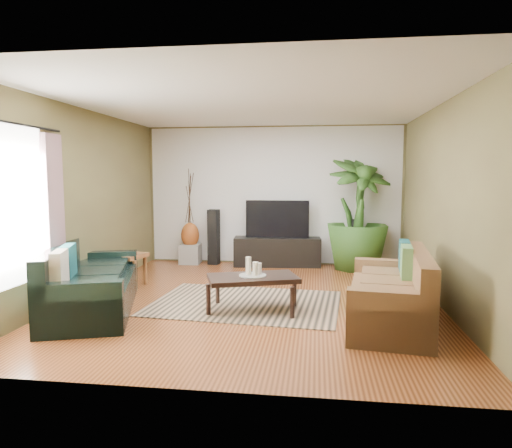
% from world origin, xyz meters
% --- Properties ---
extents(floor, '(5.50, 5.50, 0.00)m').
position_xyz_m(floor, '(0.00, 0.00, 0.00)').
color(floor, '#964E26').
rests_on(floor, ground).
extents(ceiling, '(5.50, 5.50, 0.00)m').
position_xyz_m(ceiling, '(0.00, 0.00, 2.70)').
color(ceiling, white).
rests_on(ceiling, ground).
extents(wall_back, '(5.00, 0.00, 5.00)m').
position_xyz_m(wall_back, '(0.00, 2.75, 1.35)').
color(wall_back, brown).
rests_on(wall_back, ground).
extents(wall_front, '(5.00, 0.00, 5.00)m').
position_xyz_m(wall_front, '(0.00, -2.75, 1.35)').
color(wall_front, brown).
rests_on(wall_front, ground).
extents(wall_left, '(0.00, 5.50, 5.50)m').
position_xyz_m(wall_left, '(-2.50, 0.00, 1.35)').
color(wall_left, brown).
rests_on(wall_left, ground).
extents(wall_right, '(0.00, 5.50, 5.50)m').
position_xyz_m(wall_right, '(2.50, 0.00, 1.35)').
color(wall_right, brown).
rests_on(wall_right, ground).
extents(backwall_panel, '(4.90, 0.00, 4.90)m').
position_xyz_m(backwall_panel, '(0.00, 2.74, 1.35)').
color(backwall_panel, white).
rests_on(backwall_panel, ground).
extents(window_pane, '(0.00, 1.80, 1.80)m').
position_xyz_m(window_pane, '(-2.48, -1.60, 1.40)').
color(window_pane, white).
rests_on(window_pane, ground).
extents(curtain_far, '(0.08, 0.35, 2.20)m').
position_xyz_m(curtain_far, '(-2.43, -0.85, 1.15)').
color(curtain_far, gray).
rests_on(curtain_far, ground).
extents(curtain_rod, '(0.03, 1.90, 0.03)m').
position_xyz_m(curtain_rod, '(-2.43, -1.60, 2.30)').
color(curtain_rod, black).
rests_on(curtain_rod, ground).
extents(sofa_left, '(1.59, 2.39, 0.85)m').
position_xyz_m(sofa_left, '(-2.00, -0.73, 0.42)').
color(sofa_left, black).
rests_on(sofa_left, floor).
extents(sofa_right, '(1.11, 2.03, 0.85)m').
position_xyz_m(sofa_right, '(1.71, -0.78, 0.42)').
color(sofa_right, brown).
rests_on(sofa_right, floor).
extents(area_rug, '(2.64, 1.97, 0.01)m').
position_xyz_m(area_rug, '(-0.09, -0.20, 0.01)').
color(area_rug, '#A38160').
rests_on(area_rug, floor).
extents(coffee_table, '(1.26, 0.94, 0.46)m').
position_xyz_m(coffee_table, '(0.05, -0.52, 0.23)').
color(coffee_table, black).
rests_on(coffee_table, floor).
extents(candle_tray, '(0.35, 0.35, 0.02)m').
position_xyz_m(candle_tray, '(0.05, -0.52, 0.47)').
color(candle_tray, gray).
rests_on(candle_tray, coffee_table).
extents(candle_tall, '(0.07, 0.07, 0.22)m').
position_xyz_m(candle_tall, '(-0.01, -0.49, 0.59)').
color(candle_tall, beige).
rests_on(candle_tall, candle_tray).
extents(candle_mid, '(0.07, 0.07, 0.17)m').
position_xyz_m(candle_mid, '(0.09, -0.56, 0.56)').
color(candle_mid, '#F1E7CC').
rests_on(candle_mid, candle_tray).
extents(candle_short, '(0.07, 0.07, 0.14)m').
position_xyz_m(candle_short, '(0.12, -0.46, 0.54)').
color(candle_short, beige).
rests_on(candle_short, candle_tray).
extents(tv_stand, '(1.69, 0.64, 0.55)m').
position_xyz_m(tv_stand, '(0.11, 2.50, 0.28)').
color(tv_stand, black).
rests_on(tv_stand, floor).
extents(television, '(1.21, 0.07, 0.72)m').
position_xyz_m(television, '(0.11, 2.50, 0.91)').
color(television, black).
rests_on(television, tv_stand).
extents(speaker_left, '(0.22, 0.24, 1.08)m').
position_xyz_m(speaker_left, '(-1.14, 2.50, 0.54)').
color(speaker_left, black).
rests_on(speaker_left, floor).
extents(speaker_right, '(0.17, 0.18, 0.92)m').
position_xyz_m(speaker_right, '(1.59, 2.50, 0.46)').
color(speaker_right, black).
rests_on(speaker_right, floor).
extents(potted_plant, '(1.57, 1.57, 2.07)m').
position_xyz_m(potted_plant, '(1.60, 2.38, 1.04)').
color(potted_plant, '#2A521B').
rests_on(potted_plant, floor).
extents(plant_pot, '(0.38, 0.38, 0.30)m').
position_xyz_m(plant_pot, '(1.60, 2.38, 0.15)').
color(plant_pot, black).
rests_on(plant_pot, floor).
extents(pedestal, '(0.41, 0.41, 0.39)m').
position_xyz_m(pedestal, '(-1.62, 2.50, 0.19)').
color(pedestal, '#999A97').
rests_on(pedestal, floor).
extents(vase, '(0.36, 0.36, 0.50)m').
position_xyz_m(vase, '(-1.62, 2.50, 0.57)').
color(vase, '#93471A').
rests_on(vase, pedestal).
extents(side_table, '(0.60, 0.60, 0.52)m').
position_xyz_m(side_table, '(-2.07, 0.49, 0.26)').
color(side_table, brown).
rests_on(side_table, floor).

